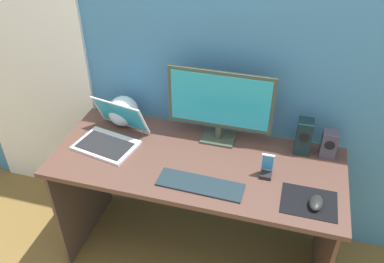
# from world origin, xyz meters

# --- Properties ---
(ground_plane) EXTENTS (8.00, 8.00, 0.00)m
(ground_plane) POSITION_xyz_m (0.00, 0.00, 0.00)
(ground_plane) COLOR brown
(wall_back) EXTENTS (6.00, 0.04, 2.50)m
(wall_back) POSITION_xyz_m (0.00, 0.38, 1.25)
(wall_back) COLOR teal
(wall_back) RESTS_ON ground_plane
(door_left) EXTENTS (0.82, 0.02, 2.02)m
(door_left) POSITION_xyz_m (-1.16, 0.35, 1.01)
(door_left) COLOR white
(door_left) RESTS_ON ground_plane
(desk) EXTENTS (1.50, 0.62, 0.74)m
(desk) POSITION_xyz_m (0.00, 0.00, 0.59)
(desk) COLOR brown
(desk) RESTS_ON ground_plane
(monitor) EXTENTS (0.56, 0.14, 0.41)m
(monitor) POSITION_xyz_m (0.07, 0.21, 0.97)
(monitor) COLOR #3A4436
(monitor) RESTS_ON desk
(speaker_right) EXTENTS (0.08, 0.08, 0.15)m
(speaker_right) POSITION_xyz_m (0.64, 0.22, 0.82)
(speaker_right) COLOR #3E3C4A
(speaker_right) RESTS_ON desk
(speaker_near_monitor) EXTENTS (0.08, 0.09, 0.19)m
(speaker_near_monitor) POSITION_xyz_m (0.51, 0.22, 0.84)
(speaker_near_monitor) COLOR black
(speaker_near_monitor) RESTS_ON desk
(laptop) EXTENTS (0.37, 0.36, 0.21)m
(laptop) POSITION_xyz_m (-0.49, 0.03, 0.78)
(laptop) COLOR silver
(laptop) RESTS_ON desk
(fishbowl) EXTENTS (0.18, 0.18, 0.18)m
(fishbowl) POSITION_xyz_m (-0.49, 0.21, 0.82)
(fishbowl) COLOR silver
(fishbowl) RESTS_ON desk
(keyboard_external) EXTENTS (0.42, 0.14, 0.01)m
(keyboard_external) POSITION_xyz_m (0.07, -0.17, 0.75)
(keyboard_external) COLOR #1B2930
(keyboard_external) RESTS_ON desk
(mousepad) EXTENTS (0.25, 0.20, 0.00)m
(mousepad) POSITION_xyz_m (0.57, -0.15, 0.74)
(mousepad) COLOR black
(mousepad) RESTS_ON desk
(mouse) EXTENTS (0.07, 0.11, 0.04)m
(mouse) POSITION_xyz_m (0.60, -0.16, 0.76)
(mouse) COLOR black
(mouse) RESTS_ON mousepad
(phone_in_dock) EXTENTS (0.06, 0.06, 0.14)m
(phone_in_dock) POSITION_xyz_m (0.36, -0.02, 0.79)
(phone_in_dock) COLOR black
(phone_in_dock) RESTS_ON desk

